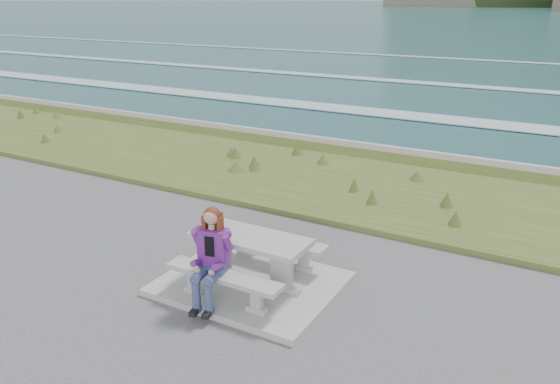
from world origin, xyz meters
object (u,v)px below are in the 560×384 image
Objects in this scene: picnic_table at (250,246)px; seated_woman at (210,271)px; bench_landward at (224,280)px; bench_seaward at (274,243)px.

picnic_table is 1.28× the size of seated_woman.
seated_woman is (-0.14, -0.13, 0.17)m from bench_landward.
bench_landward and bench_seaward have the same top height.
picnic_table is 1.00× the size of bench_seaward.
picnic_table is at bearing 90.00° from bench_landward.
bench_seaward is at bearing 73.72° from seated_woman.
picnic_table reaches higher than bench_seaward.
picnic_table is 0.85m from seated_woman.
seated_woman is at bearing -99.48° from picnic_table.
picnic_table is 0.74m from bench_landward.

